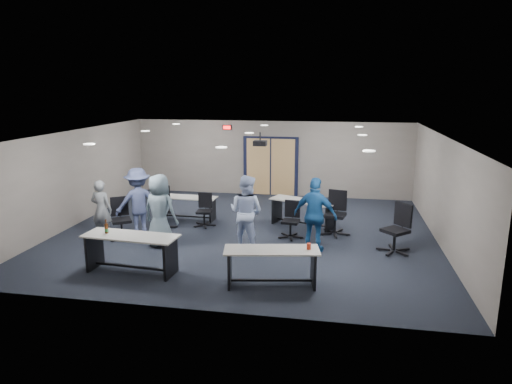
% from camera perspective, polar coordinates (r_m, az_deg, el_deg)
% --- Properties ---
extents(floor, '(10.00, 10.00, 0.00)m').
position_cam_1_polar(floor, '(12.54, -1.25, -5.07)').
color(floor, black).
rests_on(floor, ground).
extents(back_wall, '(10.00, 0.04, 2.70)m').
position_cam_1_polar(back_wall, '(16.55, 1.86, 4.20)').
color(back_wall, gray).
rests_on(back_wall, floor).
extents(front_wall, '(10.00, 0.04, 2.70)m').
position_cam_1_polar(front_wall, '(7.99, -7.83, -5.76)').
color(front_wall, gray).
rests_on(front_wall, floor).
extents(left_wall, '(0.04, 9.00, 2.70)m').
position_cam_1_polar(left_wall, '(14.06, -21.68, 1.67)').
color(left_wall, gray).
rests_on(left_wall, floor).
extents(right_wall, '(0.04, 9.00, 2.70)m').
position_cam_1_polar(right_wall, '(12.22, 22.34, 0.01)').
color(right_wall, gray).
rests_on(right_wall, floor).
extents(ceiling, '(10.00, 9.00, 0.04)m').
position_cam_1_polar(ceiling, '(11.98, -1.32, 7.29)').
color(ceiling, silver).
rests_on(ceiling, back_wall).
extents(double_door, '(2.00, 0.07, 2.20)m').
position_cam_1_polar(double_door, '(16.56, 1.84, 3.16)').
color(double_door, black).
rests_on(double_door, back_wall).
extents(exit_sign, '(0.32, 0.07, 0.18)m').
position_cam_1_polar(exit_sign, '(16.67, -3.64, 8.06)').
color(exit_sign, black).
rests_on(exit_sign, back_wall).
extents(ceiling_projector, '(0.35, 0.32, 0.37)m').
position_cam_1_polar(ceiling_projector, '(12.44, 0.52, 6.15)').
color(ceiling_projector, black).
rests_on(ceiling_projector, ceiling).
extents(ceiling_can_lights, '(6.24, 5.74, 0.02)m').
position_cam_1_polar(ceiling_can_lights, '(12.22, -1.08, 7.27)').
color(ceiling_can_lights, white).
rests_on(ceiling_can_lights, ceiling).
extents(table_front_left, '(2.08, 0.83, 1.13)m').
position_cam_1_polar(table_front_left, '(10.16, -15.38, -6.59)').
color(table_front_left, '#A7A49E').
rests_on(table_front_left, floor).
extents(table_front_right, '(1.97, 0.95, 0.89)m').
position_cam_1_polar(table_front_right, '(9.18, 2.01, -8.56)').
color(table_front_right, '#A7A49E').
rests_on(table_front_right, floor).
extents(table_back_left, '(1.74, 0.62, 0.70)m').
position_cam_1_polar(table_back_left, '(13.76, -8.50, -1.49)').
color(table_back_left, '#A7A49E').
rests_on(table_back_left, floor).
extents(table_back_right, '(1.97, 1.26, 0.76)m').
position_cam_1_polar(table_back_right, '(13.02, 5.86, -2.07)').
color(table_back_right, '#A7A49E').
rests_on(table_back_right, floor).
extents(chair_back_a, '(0.97, 0.97, 1.18)m').
position_cam_1_polar(chair_back_a, '(12.94, -11.70, -2.04)').
color(chair_back_a, black).
rests_on(chair_back_a, floor).
extents(chair_back_b, '(0.65, 0.65, 0.94)m').
position_cam_1_polar(chair_back_b, '(13.04, -6.50, -2.28)').
color(chair_back_b, black).
rests_on(chair_back_b, floor).
extents(chair_back_c, '(0.68, 0.68, 0.98)m').
position_cam_1_polar(chair_back_c, '(12.00, 4.35, -3.51)').
color(chair_back_c, black).
rests_on(chair_back_c, floor).
extents(chair_back_d, '(0.88, 0.88, 1.19)m').
position_cam_1_polar(chair_back_d, '(12.38, 9.87, -2.64)').
color(chair_back_d, black).
rests_on(chair_back_d, floor).
extents(chair_loose_left, '(0.94, 0.94, 1.08)m').
position_cam_1_polar(chair_loose_left, '(12.40, -16.50, -3.23)').
color(chair_loose_left, black).
rests_on(chair_loose_left, floor).
extents(chair_loose_right, '(1.05, 1.05, 1.18)m').
position_cam_1_polar(chair_loose_right, '(11.40, 17.02, -4.42)').
color(chair_loose_right, black).
rests_on(chair_loose_right, floor).
extents(person_gray, '(0.60, 0.42, 1.58)m').
position_cam_1_polar(person_gray, '(12.48, -18.75, -2.11)').
color(person_gray, gray).
rests_on(person_gray, floor).
extents(person_plaid, '(0.99, 0.75, 1.83)m').
position_cam_1_polar(person_plaid, '(11.48, -11.93, -2.32)').
color(person_plaid, slate).
rests_on(person_plaid, floor).
extents(person_lightblue, '(1.07, 0.95, 1.83)m').
position_cam_1_polar(person_lightblue, '(11.14, -1.24, -2.50)').
color(person_lightblue, '#BDD0FB').
rests_on(person_lightblue, floor).
extents(person_navy, '(1.16, 0.75, 1.83)m').
position_cam_1_polar(person_navy, '(10.94, 7.41, -2.91)').
color(person_navy, '#194D8C').
rests_on(person_navy, floor).
extents(person_back, '(1.36, 1.21, 1.83)m').
position_cam_1_polar(person_back, '(12.47, -14.50, -1.23)').
color(person_back, '#414A75').
rests_on(person_back, floor).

